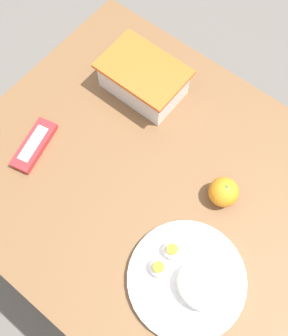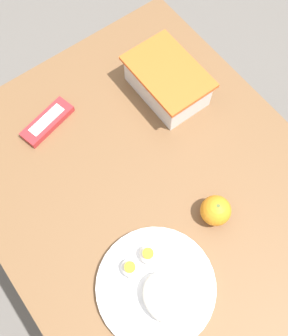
# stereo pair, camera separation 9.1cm
# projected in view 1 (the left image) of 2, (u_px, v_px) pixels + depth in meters

# --- Properties ---
(ground_plane) EXTENTS (10.00, 10.00, 0.00)m
(ground_plane) POSITION_uv_depth(u_px,v_px,m) (154.00, 250.00, 1.61)
(ground_plane) COLOR #66605B
(table) EXTENTS (0.95, 0.75, 0.75)m
(table) POSITION_uv_depth(u_px,v_px,m) (159.00, 204.00, 1.04)
(table) COLOR brown
(table) RESTS_ON ground_plane
(food_container) EXTENTS (0.21, 0.14, 0.09)m
(food_container) POSITION_uv_depth(u_px,v_px,m) (143.00, 80.00, 0.99)
(food_container) COLOR white
(food_container) RESTS_ON table
(orange_fruit) EXTENTS (0.07, 0.07, 0.07)m
(orange_fruit) POSITION_uv_depth(u_px,v_px,m) (224.00, 192.00, 0.88)
(orange_fruit) COLOR orange
(orange_fruit) RESTS_ON table
(rice_plate) EXTENTS (0.25, 0.25, 0.07)m
(rice_plate) POSITION_uv_depth(u_px,v_px,m) (189.00, 280.00, 0.82)
(rice_plate) COLOR white
(rice_plate) RESTS_ON table
(candy_bar) EXTENTS (0.08, 0.15, 0.02)m
(candy_bar) POSITION_uv_depth(u_px,v_px,m) (34.00, 145.00, 0.95)
(candy_bar) COLOR #B7282D
(candy_bar) RESTS_ON table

